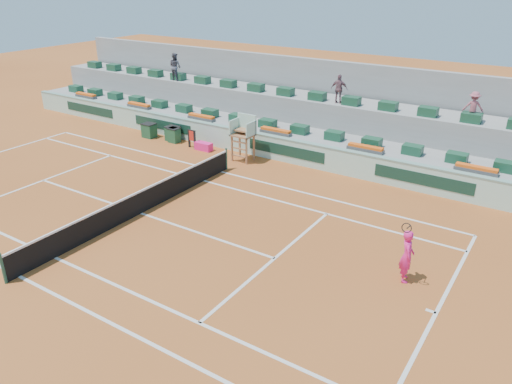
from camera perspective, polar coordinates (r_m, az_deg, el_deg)
ground at (r=20.97m, az=-13.01°, el=-2.39°), size 90.00×90.00×0.00m
seating_tier_lower at (r=28.57m, az=2.28°, el=6.69°), size 36.00×4.00×1.20m
seating_tier_upper at (r=29.70m, az=3.91°, el=8.74°), size 36.00×2.40×2.60m
stadium_back_wall at (r=30.85m, az=5.45°, el=10.99°), size 36.00×0.40×4.40m
player_bag at (r=27.74m, az=-6.00°, el=5.22°), size 0.99×0.44×0.44m
spectator_left at (r=33.25m, az=-9.23°, el=13.96°), size 0.90×0.74×1.72m
spectator_mid at (r=27.27m, az=9.48°, el=11.54°), size 0.95×0.56×1.52m
spectator_right at (r=25.57m, az=23.59°, el=8.93°), size 1.01×0.72×1.41m
court_lines at (r=20.96m, az=-13.01°, el=-2.38°), size 23.89×11.09×0.01m
tennis_net at (r=20.74m, az=-13.14°, el=-1.09°), size 0.10×11.97×1.10m
advertising_hoarding at (r=26.77m, az=-0.12°, el=5.58°), size 36.00×0.34×1.26m
umpire_chair at (r=25.71m, az=-1.40°, el=6.91°), size 1.10×0.90×2.40m
seat_row_lower at (r=27.59m, az=1.34°, el=7.85°), size 32.90×0.60×0.44m
seat_row_upper at (r=28.83m, az=3.40°, el=11.40°), size 32.90×0.60×0.44m
flower_planters at (r=27.77m, az=-2.20°, el=7.76°), size 26.80×0.36×0.28m
drink_cooler_a at (r=29.24m, az=-9.35°, el=6.44°), size 0.63×0.55×0.84m
drink_cooler_b at (r=29.56m, az=-9.49°, el=6.62°), size 0.78×0.67×0.84m
drink_cooler_c at (r=30.41m, az=-12.12°, el=6.91°), size 0.76×0.66×0.84m
towel_rack at (r=28.09m, az=-7.35°, el=6.21°), size 0.55×0.09×1.03m
tennis_player at (r=16.51m, az=16.87°, el=-6.98°), size 0.64×0.94×2.28m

